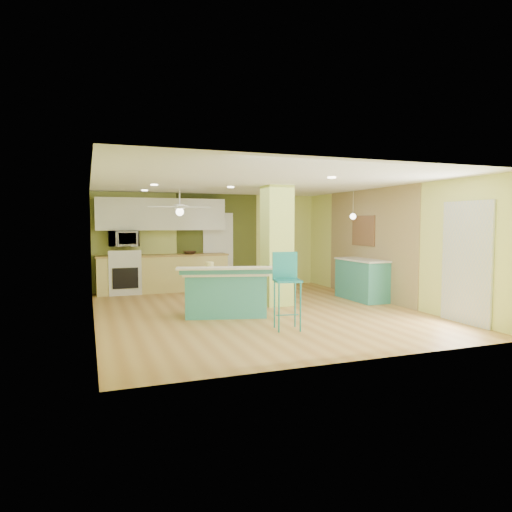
# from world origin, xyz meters

# --- Properties ---
(floor) EXTENTS (6.00, 7.00, 0.01)m
(floor) POSITION_xyz_m (0.00, 0.00, -0.01)
(floor) COLOR #A6733A
(floor) RESTS_ON ground
(ceiling) EXTENTS (6.00, 7.00, 0.01)m
(ceiling) POSITION_xyz_m (0.00, 0.00, 2.50)
(ceiling) COLOR white
(ceiling) RESTS_ON wall_back
(wall_back) EXTENTS (6.00, 0.01, 2.50)m
(wall_back) POSITION_xyz_m (0.00, 3.50, 1.25)
(wall_back) COLOR #DCE67B
(wall_back) RESTS_ON floor
(wall_front) EXTENTS (6.00, 0.01, 2.50)m
(wall_front) POSITION_xyz_m (0.00, -3.50, 1.25)
(wall_front) COLOR #DCE67B
(wall_front) RESTS_ON floor
(wall_left) EXTENTS (0.01, 7.00, 2.50)m
(wall_left) POSITION_xyz_m (-3.00, 0.00, 1.25)
(wall_left) COLOR #DCE67B
(wall_left) RESTS_ON floor
(wall_right) EXTENTS (0.01, 7.00, 2.50)m
(wall_right) POSITION_xyz_m (3.00, 0.00, 1.25)
(wall_right) COLOR #DCE67B
(wall_right) RESTS_ON floor
(wood_panel) EXTENTS (0.02, 3.40, 2.50)m
(wood_panel) POSITION_xyz_m (2.99, 0.60, 1.25)
(wood_panel) COLOR #8F7851
(wood_panel) RESTS_ON floor
(olive_accent) EXTENTS (2.20, 0.02, 2.50)m
(olive_accent) POSITION_xyz_m (0.20, 3.49, 1.25)
(olive_accent) COLOR #4A5220
(olive_accent) RESTS_ON floor
(interior_door) EXTENTS (0.82, 0.05, 2.00)m
(interior_door) POSITION_xyz_m (0.20, 3.46, 1.00)
(interior_door) COLOR white
(interior_door) RESTS_ON floor
(french_door) EXTENTS (0.04, 1.08, 2.10)m
(french_door) POSITION_xyz_m (2.97, -2.30, 1.05)
(french_door) COLOR silver
(french_door) RESTS_ON floor
(column) EXTENTS (0.55, 0.55, 2.50)m
(column) POSITION_xyz_m (0.65, 0.50, 1.25)
(column) COLOR #C5DD66
(column) RESTS_ON floor
(kitchen_run) EXTENTS (3.25, 0.63, 0.94)m
(kitchen_run) POSITION_xyz_m (-1.30, 3.20, 0.47)
(kitchen_run) COLOR #DCC973
(kitchen_run) RESTS_ON floor
(stove) EXTENTS (0.76, 0.66, 1.08)m
(stove) POSITION_xyz_m (-2.25, 3.19, 0.46)
(stove) COLOR silver
(stove) RESTS_ON floor
(upper_cabinets) EXTENTS (3.20, 0.34, 0.80)m
(upper_cabinets) POSITION_xyz_m (-1.30, 3.32, 1.95)
(upper_cabinets) COLOR white
(upper_cabinets) RESTS_ON wall_back
(microwave) EXTENTS (0.70, 0.48, 0.39)m
(microwave) POSITION_xyz_m (-2.25, 3.20, 1.35)
(microwave) COLOR white
(microwave) RESTS_ON wall_back
(ceiling_fan) EXTENTS (1.41, 1.41, 0.61)m
(ceiling_fan) POSITION_xyz_m (-1.10, 2.00, 2.08)
(ceiling_fan) COLOR white
(ceiling_fan) RESTS_ON ceiling
(pendant_lamp) EXTENTS (0.14, 0.14, 0.69)m
(pendant_lamp) POSITION_xyz_m (2.65, 0.75, 1.88)
(pendant_lamp) COLOR white
(pendant_lamp) RESTS_ON ceiling
(wall_decor) EXTENTS (0.03, 0.90, 0.70)m
(wall_decor) POSITION_xyz_m (2.96, 0.80, 1.55)
(wall_decor) COLOR brown
(wall_decor) RESTS_ON wood_panel
(peninsula) EXTENTS (1.83, 1.31, 0.94)m
(peninsula) POSITION_xyz_m (-0.69, -0.23, 0.43)
(peninsula) COLOR teal
(peninsula) RESTS_ON floor
(bar_stool) EXTENTS (0.49, 0.49, 1.25)m
(bar_stool) POSITION_xyz_m (-0.06, -1.57, 0.84)
(bar_stool) COLOR teal
(bar_stool) RESTS_ON floor
(side_counter) EXTENTS (0.61, 1.43, 0.92)m
(side_counter) POSITION_xyz_m (2.70, 0.43, 0.46)
(side_counter) COLOR teal
(side_counter) RESTS_ON floor
(fruit_bowl) EXTENTS (0.38, 0.38, 0.08)m
(fruit_bowl) POSITION_xyz_m (-0.64, 3.12, 0.98)
(fruit_bowl) COLOR #3A2417
(fruit_bowl) RESTS_ON kitchen_run
(canister) EXTENTS (0.15, 0.15, 0.19)m
(canister) POSITION_xyz_m (-0.97, -0.14, 0.91)
(canister) COLOR yellow
(canister) RESTS_ON peninsula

